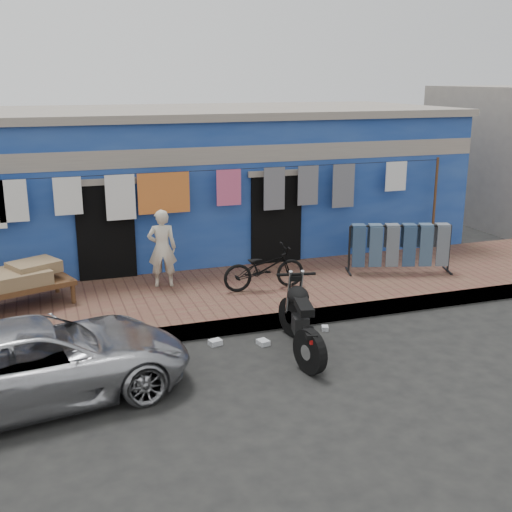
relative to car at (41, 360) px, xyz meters
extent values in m
plane|color=black|center=(3.52, -0.24, -0.55)|extent=(80.00, 80.00, 0.00)
cube|color=brown|center=(3.52, 2.76, -0.43)|extent=(28.00, 3.00, 0.25)
cube|color=gray|center=(3.52, 1.31, -0.43)|extent=(28.00, 0.10, 0.25)
cube|color=navy|center=(3.52, 6.76, 1.05)|extent=(12.00, 5.00, 3.20)
cube|color=#9E9384|center=(3.52, 4.32, 2.00)|extent=(12.00, 0.14, 0.35)
cube|color=#9E9384|center=(3.52, 6.76, 2.73)|extent=(12.20, 5.20, 0.16)
cube|color=black|center=(1.32, 4.24, 0.50)|extent=(1.10, 0.10, 2.10)
cube|color=black|center=(4.82, 4.24, 0.50)|extent=(1.10, 0.10, 2.10)
cylinder|color=brown|center=(8.52, 4.01, 0.75)|extent=(0.06, 0.06, 2.10)
cylinder|color=black|center=(3.52, 4.01, 1.75)|extent=(10.00, 0.01, 0.01)
cube|color=silver|center=(-0.28, 4.01, 1.37)|extent=(0.50, 0.02, 0.76)
cube|color=silver|center=(0.66, 4.01, 1.40)|extent=(0.50, 0.02, 0.70)
cube|color=silver|center=(1.61, 4.01, 1.32)|extent=(0.55, 0.02, 0.86)
cube|color=#CC4C26|center=(2.43, 4.01, 1.36)|extent=(1.00, 0.02, 0.79)
cube|color=#CD527B|center=(3.73, 4.01, 1.39)|extent=(0.50, 0.02, 0.72)
cube|color=slate|center=(4.69, 4.01, 1.31)|extent=(0.45, 0.02, 0.87)
cube|color=slate|center=(5.43, 4.01, 1.34)|extent=(0.45, 0.02, 0.81)
cube|color=slate|center=(6.24, 4.01, 1.29)|extent=(0.50, 0.02, 0.92)
cube|color=silver|center=(7.49, 4.01, 1.43)|extent=(0.50, 0.02, 0.63)
imported|color=#B6B6BB|center=(0.00, 0.00, 0.00)|extent=(4.15, 2.40, 1.10)
imported|color=beige|center=(2.24, 3.40, 0.43)|extent=(0.58, 0.43, 1.47)
imported|color=black|center=(3.97, 2.62, 0.20)|extent=(1.54, 0.56, 0.99)
cube|color=silver|center=(2.57, 0.96, -0.51)|extent=(0.22, 0.19, 0.09)
cube|color=silver|center=(4.46, 0.96, -0.52)|extent=(0.15, 0.17, 0.07)
cube|color=silver|center=(3.29, 0.73, -0.51)|extent=(0.19, 0.22, 0.08)
camera|label=1|loc=(0.15, -8.02, 3.49)|focal=45.00mm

